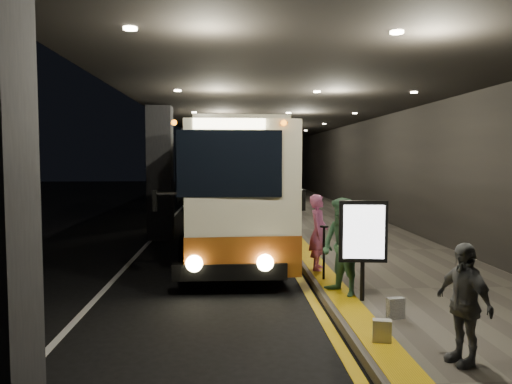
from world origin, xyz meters
name	(u,v)px	position (x,y,z in m)	size (l,w,h in m)	color
ground	(199,264)	(0.00, 0.00, 0.00)	(90.00, 90.00, 0.00)	black
lane_line_white	(156,234)	(-1.80, 5.00, 0.01)	(0.12, 50.00, 0.01)	silver
kerb_stripe_yellow	(273,233)	(2.35, 5.00, 0.01)	(0.18, 50.00, 0.01)	gold
sidewalk	(340,231)	(4.75, 5.00, 0.07)	(4.50, 50.00, 0.15)	#514C44
tactile_strip	(287,229)	(2.85, 5.00, 0.16)	(0.50, 50.00, 0.01)	gold
terminal_wall	(402,150)	(7.00, 5.00, 3.00)	(0.10, 50.00, 6.00)	black
support_columns	(160,173)	(-1.50, 4.00, 2.20)	(0.80, 24.80, 4.40)	black
canopy	(278,104)	(2.50, 5.00, 4.60)	(9.00, 50.00, 0.40)	black
coach_main	(229,193)	(0.78, 2.37, 1.66)	(2.83, 11.22, 3.47)	beige
coach_second	(229,170)	(0.76, 18.60, 1.95)	(2.84, 12.95, 4.06)	beige
passenger_boarding	(318,232)	(2.80, -1.46, 1.01)	(0.63, 0.41, 1.73)	#CC5FA0
passenger_waiting_green	(343,246)	(2.88, -3.53, 1.06)	(0.89, 0.55, 1.82)	#396747
passenger_waiting_grey	(463,303)	(3.67, -6.71, 0.91)	(0.89, 0.46, 1.52)	#55575A
bag_polka	(396,308)	(3.42, -4.96, 0.32)	(0.28, 0.12, 0.34)	black
bag_plain	(382,331)	(2.88, -5.97, 0.31)	(0.26, 0.15, 0.32)	#AEAAA3
info_sign	(363,233)	(3.15, -3.95, 1.37)	(0.86, 0.21, 1.81)	black
stanchion_post	(324,253)	(2.75, -2.40, 0.71)	(0.05, 0.05, 1.13)	black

